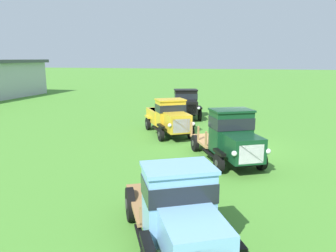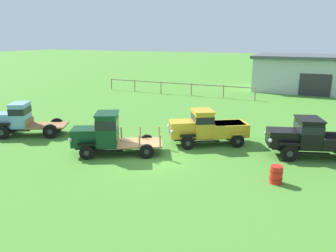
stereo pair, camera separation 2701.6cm
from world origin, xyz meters
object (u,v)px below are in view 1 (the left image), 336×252
vintage_truck_foreground_near (179,215)px  oil_drum_beside_row (242,118)px  vintage_truck_second_in_line (232,137)px  vintage_truck_midrow_center (169,117)px  vintage_truck_far_side (185,103)px

vintage_truck_foreground_near → oil_drum_beside_row: vintage_truck_foreground_near is taller
vintage_truck_second_in_line → oil_drum_beside_row: bearing=-1.0°
vintage_truck_second_in_line → oil_drum_beside_row: vintage_truck_second_in_line is taller
vintage_truck_foreground_near → vintage_truck_second_in_line: size_ratio=0.95×
vintage_truck_second_in_line → oil_drum_beside_row: size_ratio=6.37×
vintage_truck_foreground_near → vintage_truck_midrow_center: (11.62, 3.22, -0.05)m
vintage_truck_far_side → oil_drum_beside_row: 4.46m
vintage_truck_midrow_center → oil_drum_beside_row: size_ratio=5.91×
vintage_truck_second_in_line → vintage_truck_far_side: bearing=21.6°
vintage_truck_far_side → oil_drum_beside_row: size_ratio=6.31×
vintage_truck_second_in_line → vintage_truck_far_side: (10.27, 4.06, -0.08)m
vintage_truck_foreground_near → oil_drum_beside_row: size_ratio=6.07×
vintage_truck_foreground_near → oil_drum_beside_row: 16.08m
vintage_truck_midrow_center → vintage_truck_foreground_near: bearing=-164.5°
vintage_truck_foreground_near → vintage_truck_far_side: bearing=11.2°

